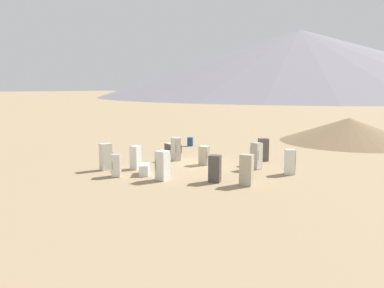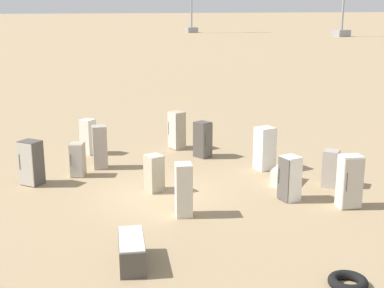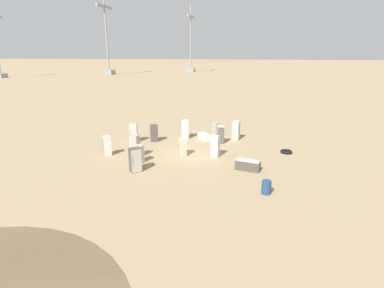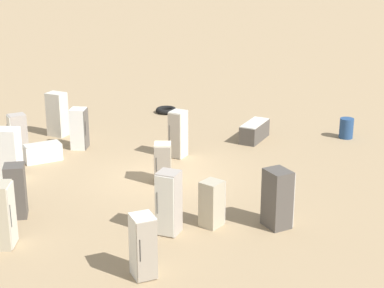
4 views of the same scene
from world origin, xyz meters
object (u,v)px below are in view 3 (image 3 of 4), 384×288
Objects in this scene: discarded_fridge_3 at (183,147)px; discarded_fridge_9 at (204,137)px; discarded_fridge_1 at (216,130)px; discarded_fridge_11 at (248,165)px; discarded_fridge_10 at (215,146)px; power_pylon_1 at (107,50)px; discarded_fridge_5 at (185,129)px; discarded_fridge_12 at (107,146)px; discarded_fridge_2 at (135,146)px; discarded_fridge_8 at (133,133)px; discarded_fridge_13 at (236,130)px; discarded_fridge_0 at (154,133)px; scrap_tire at (286,152)px; discarded_fridge_7 at (221,135)px; discarded_fridge_4 at (135,160)px; rusty_barrel at (266,187)px; discarded_fridge_6 at (139,154)px; power_pylon_0 at (191,52)px.

discarded_fridge_3 reaches higher than discarded_fridge_9.
discarded_fridge_1 reaches higher than discarded_fridge_11.
discarded_fridge_3 is 2.79m from discarded_fridge_10.
power_pylon_1 is 109.03m from discarded_fridge_5.
discarded_fridge_1 is 11.65m from discarded_fridge_12.
discarded_fridge_11 is (-2.50, -2.92, -0.54)m from discarded_fridge_10.
discarded_fridge_2 is at bearing 95.91° from discarded_fridge_11.
discarded_fridge_8 is (-4.02, 7.59, 0.20)m from discarded_fridge_1.
discarded_fridge_13 reaches higher than discarded_fridge_1.
discarded_fridge_2 is (-4.93, -0.19, 0.11)m from discarded_fridge_0.
discarded_fridge_11 is (-9.00, -3.92, -0.35)m from discarded_fridge_1.
discarded_fridge_2 is 1.35× the size of discarded_fridge_9.
discarded_fridge_8 reaches higher than scrap_tire.
discarded_fridge_10 is at bearing 38.65° from discarded_fridge_0.
discarded_fridge_13 is (1.66, -1.33, 0.12)m from discarded_fridge_7.
discarded_fridge_13 is (7.57, -7.69, -0.00)m from discarded_fridge_2.
discarded_fridge_4 is at bearing -150.37° from power_pylon_1.
discarded_fridge_8 reaches higher than rusty_barrel.
power_pylon_1 reaches higher than discarded_fridge_6.
discarded_fridge_0 is 3.32m from discarded_fridge_5.
discarded_fridge_0 reaches higher than discarded_fridge_7.
discarded_fridge_3 is (-3.48, -3.93, -0.13)m from discarded_fridge_0.
discarded_fridge_7 reaches higher than rusty_barrel.
discarded_fridge_4 is 1.75× the size of scrap_tire.
discarded_fridge_4 is at bearing 135.58° from discarded_fridge_3.
discarded_fridge_5 is 5.30m from discarded_fridge_8.
discarded_fridge_11 is (-5.69, -9.62, -0.46)m from discarded_fridge_0.
discarded_fridge_8 is (-93.97, -54.13, -9.31)m from power_pylon_1.
discarded_fridge_6 is at bearing 102.76° from discarded_fridge_11.
discarded_fridge_11 reaches higher than discarded_fridge_9.
discarded_fridge_3 is 5.26m from discarded_fridge_9.
discarded_fridge_13 is (2.65, -7.88, 0.11)m from discarded_fridge_0.
discarded_fridge_0 is (-120.08, -26.33, -8.77)m from power_pylon_0.
discarded_fridge_8 is at bearing 1.47° from discarded_fridge_7.
discarded_fridge_3 is 6.11m from discarded_fridge_11.
discarded_fridge_8 is at bearing -129.31° from discarded_fridge_6.
discarded_fridge_0 is at bearing -24.71° from discarded_fridge_9.
power_pylon_0 is 123.53m from discarded_fridge_8.
rusty_barrel is (-3.74, -1.38, 0.04)m from discarded_fridge_11.
discarded_fridge_3 is 0.85× the size of discarded_fridge_12.
discarded_fridge_5 is 0.99× the size of discarded_fridge_11.
discarded_fridge_7 is at bearing 35.18° from discarded_fridge_11.
discarded_fridge_13 is (-90.62, -63.91, -9.30)m from power_pylon_1.
discarded_fridge_10 reaches higher than discarded_fridge_1.
discarded_fridge_4 is 2.08× the size of rusty_barrel.
discarded_fridge_9 is (1.70, -4.75, -0.50)m from discarded_fridge_0.
scrap_tire is (2.77, -8.73, -0.60)m from discarded_fridge_3.
discarded_fridge_11 is (-98.95, -65.64, -9.87)m from power_pylon_1.
discarded_fridge_5 is 10.31m from scrap_tire.
discarded_fridge_1 is at bearing 59.95° from scrap_tire.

